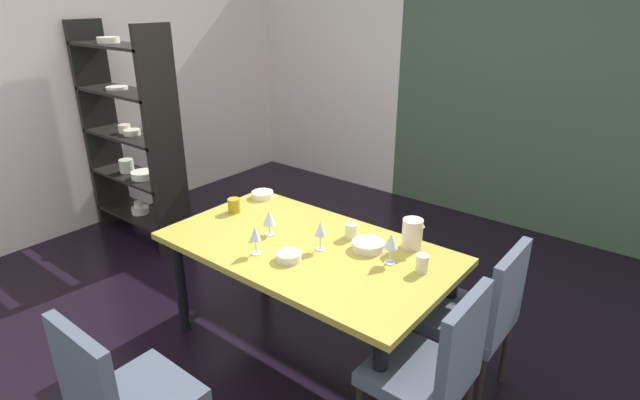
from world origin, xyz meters
TOP-DOWN VIEW (x-y plane):
  - ground_plane at (0.00, 0.00)m, footprint 5.23×5.25m
  - back_panel_interior at (-1.62, 2.58)m, footprint 1.98×0.10m
  - garden_window_panel at (0.99, 2.58)m, footprint 3.24×0.10m
  - left_interior_panel at (-2.56, 0.00)m, footprint 0.10×5.25m
  - dining_table at (0.32, -0.11)m, footprint 1.73×0.96m
  - chair_right_near at (1.30, -0.38)m, footprint 0.44×0.44m
  - chair_right_far at (1.29, 0.16)m, footprint 0.44×0.44m
  - chair_head_near at (0.35, -1.37)m, footprint 0.44×0.44m
  - display_shelf at (-1.94, 0.18)m, footprint 1.05×0.33m
  - wine_glass_left at (0.04, -0.14)m, footprint 0.08×0.08m
  - wine_glass_center at (0.81, 0.02)m, footprint 0.08×0.08m
  - wine_glass_west at (0.41, -0.10)m, footprint 0.07×0.07m
  - wine_glass_near_window at (0.16, -0.37)m, footprint 0.06×0.06m
  - serving_bowl_rear at (0.63, 0.08)m, footprint 0.19×0.19m
  - serving_bowl_near_shelf at (0.35, -0.30)m, footprint 0.14×0.14m
  - serving_bowl_south at (-0.41, 0.26)m, footprint 0.16×0.16m
  - cup_north at (0.99, 0.04)m, footprint 0.07×0.07m
  - cup_front at (0.46, 0.14)m, footprint 0.07×0.07m
  - cup_corner at (-0.38, -0.04)m, footprint 0.08×0.08m
  - pitcher_east at (0.81, 0.26)m, footprint 0.13×0.12m

SIDE VIEW (x-z plane):
  - ground_plane at x=0.00m, z-range -0.02..0.00m
  - chair_right_far at x=1.29m, z-range 0.06..1.00m
  - chair_head_near at x=0.35m, z-range 0.06..1.00m
  - chair_right_near at x=1.30m, z-range 0.06..1.01m
  - dining_table at x=0.32m, z-range 0.28..1.01m
  - serving_bowl_near_shelf at x=0.35m, z-range 0.73..0.77m
  - serving_bowl_south at x=-0.41m, z-range 0.73..0.77m
  - serving_bowl_rear at x=0.63m, z-range 0.73..0.78m
  - cup_front at x=0.46m, z-range 0.73..0.82m
  - cup_corner at x=-0.38m, z-range 0.73..0.82m
  - cup_north at x=0.99m, z-range 0.73..0.83m
  - pitcher_east at x=0.81m, z-range 0.73..0.91m
  - wine_glass_left at x=0.04m, z-range 0.76..0.92m
  - wine_glass_near_window at x=0.16m, z-range 0.77..0.93m
  - wine_glass_center at x=0.81m, z-range 0.77..0.94m
  - wine_glass_west at x=0.41m, z-range 0.77..0.95m
  - display_shelf at x=-1.94m, z-range -0.01..1.89m
  - back_panel_interior at x=-1.62m, z-range 0.00..2.54m
  - garden_window_panel at x=0.99m, z-range 0.00..2.54m
  - left_interior_panel at x=-2.56m, z-range 0.00..2.54m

